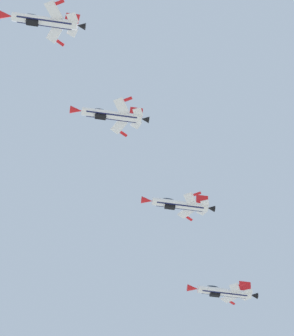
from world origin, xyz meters
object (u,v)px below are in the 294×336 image
(fighter_jet_right_outer, at_px, (223,292))
(fighter_jet_right_wing, at_px, (110,115))
(fighter_jet_left_outer, at_px, (179,204))
(fighter_jet_left_wing, at_px, (43,21))

(fighter_jet_right_outer, bearing_deg, fighter_jet_right_wing, 140.90)
(fighter_jet_right_wing, height_order, fighter_jet_right_outer, fighter_jet_right_wing)
(fighter_jet_right_wing, height_order, fighter_jet_left_outer, fighter_jet_right_wing)
(fighter_jet_right_wing, bearing_deg, fighter_jet_left_wing, 139.50)
(fighter_jet_left_wing, relative_size, fighter_jet_left_outer, 1.00)
(fighter_jet_right_wing, xyz_separation_m, fighter_jet_right_outer, (42.80, 18.92, -3.11))
(fighter_jet_right_wing, bearing_deg, fighter_jet_left_outer, -43.22)
(fighter_jet_right_wing, distance_m, fighter_jet_left_outer, 24.39)
(fighter_jet_left_wing, xyz_separation_m, fighter_jet_left_outer, (43.24, 16.61, 1.45))
(fighter_jet_left_outer, height_order, fighter_jet_right_outer, fighter_jet_left_outer)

